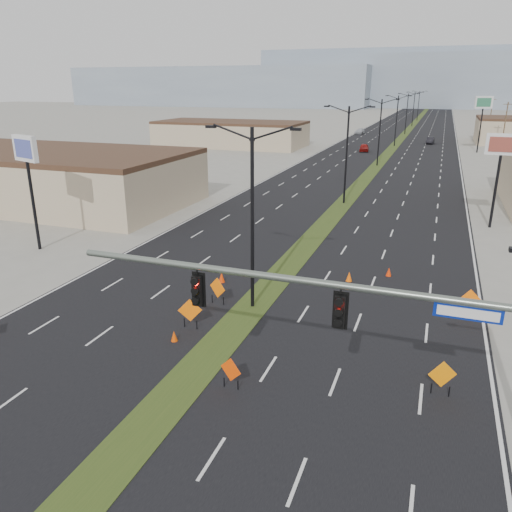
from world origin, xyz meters
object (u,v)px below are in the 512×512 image
(streetlight_0, at_px, (252,215))
(cone_1, at_px, (349,277))
(streetlight_5, at_px, (414,108))
(car_mid, at_px, (430,141))
(pole_sign_east_far, at_px, (483,106))
(construction_sign_5, at_px, (469,301))
(pole_sign_east_near, at_px, (501,153))
(construction_sign_1, at_px, (190,311))
(construction_sign_2, at_px, (217,289))
(cone_3, at_px, (222,277))
(streetlight_6, at_px, (419,105))
(construction_sign_4, at_px, (442,376))
(car_left, at_px, (364,148))
(streetlight_1, at_px, (347,152))
(streetlight_4, at_px, (407,112))
(cone_0, at_px, (174,336))
(streetlight_2, at_px, (380,130))
(car_far, at_px, (360,131))
(pole_sign_west, at_px, (26,158))
(cone_2, at_px, (389,272))
(construction_sign_3, at_px, (231,371))
(streetlight_3, at_px, (397,119))
(signal_mast, at_px, (399,333))

(streetlight_0, distance_m, cone_1, 8.90)
(streetlight_5, bearing_deg, car_mid, -82.03)
(cone_1, xyz_separation_m, pole_sign_east_far, (11.06, 73.15, 7.96))
(car_mid, bearing_deg, construction_sign_5, -83.42)
(pole_sign_east_near, bearing_deg, construction_sign_1, -119.25)
(construction_sign_2, distance_m, construction_sign_5, 13.83)
(pole_sign_east_far, bearing_deg, cone_3, -126.75)
(car_mid, distance_m, cone_1, 85.49)
(streetlight_0, distance_m, streetlight_6, 168.00)
(construction_sign_4, distance_m, pole_sign_east_near, 29.26)
(car_left, height_order, construction_sign_4, construction_sign_4)
(streetlight_1, relative_size, streetlight_4, 1.00)
(streetlight_5, height_order, pole_sign_east_near, streetlight_5)
(construction_sign_2, distance_m, cone_0, 4.83)
(streetlight_2, xyz_separation_m, construction_sign_4, (10.21, -61.45, -4.50))
(car_far, distance_m, pole_sign_west, 104.88)
(streetlight_6, height_order, car_far, streetlight_6)
(streetlight_4, bearing_deg, streetlight_1, -90.00)
(streetlight_2, height_order, cone_2, streetlight_2)
(cone_2, bearing_deg, car_mid, 89.99)
(car_far, relative_size, pole_sign_west, 0.53)
(cone_1, relative_size, pole_sign_east_near, 0.08)
(cone_2, height_order, cone_3, cone_3)
(streetlight_0, relative_size, construction_sign_4, 6.38)
(streetlight_2, bearing_deg, streetlight_4, 90.00)
(construction_sign_3, height_order, pole_sign_west, pole_sign_west)
(streetlight_2, bearing_deg, construction_sign_1, -92.00)
(construction_sign_1, relative_size, cone_0, 2.92)
(construction_sign_1, xyz_separation_m, cone_0, (-0.12, -1.53, -0.69))
(streetlight_1, height_order, streetlight_3, same)
(signal_mast, height_order, car_left, signal_mast)
(streetlight_5, bearing_deg, construction_sign_4, -85.98)
(streetlight_2, relative_size, streetlight_4, 1.00)
(car_mid, bearing_deg, streetlight_6, 98.64)
(streetlight_6, relative_size, pole_sign_west, 1.16)
(car_mid, height_order, cone_2, car_mid)
(car_mid, xyz_separation_m, construction_sign_2, (-8.83, -91.58, 0.27))
(streetlight_4, height_order, streetlight_6, same)
(signal_mast, distance_m, streetlight_3, 94.39)
(construction_sign_5, distance_m, cone_2, 6.86)
(signal_mast, distance_m, pole_sign_west, 31.26)
(streetlight_2, distance_m, cone_0, 61.41)
(construction_sign_1, height_order, pole_sign_east_near, pole_sign_east_near)
(construction_sign_3, relative_size, pole_sign_west, 0.17)
(cone_0, bearing_deg, car_mid, 84.64)
(streetlight_6, bearing_deg, cone_3, -91.09)
(construction_sign_4, xyz_separation_m, cone_3, (-13.36, 8.23, -0.58))
(streetlight_5, height_order, cone_3, streetlight_5)
(construction_sign_1, bearing_deg, construction_sign_3, -69.23)
(cone_3, bearing_deg, streetlight_6, 88.91)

